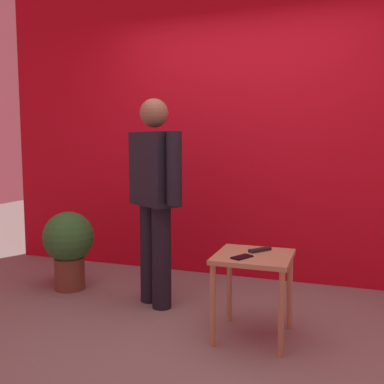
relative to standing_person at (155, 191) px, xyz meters
The scene contains 7 objects.
ground_plane 1.18m from the standing_person, 49.89° to the right, with size 12.00×12.00×0.00m, color gray.
back_wall_red 1.34m from the standing_person, 64.10° to the left, with size 5.07×0.12×3.32m, color red.
standing_person is the anchor object (origin of this frame).
side_table 1.01m from the standing_person, 21.74° to the right, with size 0.49×0.49×0.56m.
cell_phone 0.97m from the standing_person, 29.29° to the right, with size 0.07×0.14×0.01m, color black.
tv_remote 0.96m from the standing_person, 15.49° to the right, with size 0.04×0.17×0.02m, color black.
potted_plant 1.00m from the standing_person, behind, with size 0.44×0.44×0.69m.
Camera 1 is at (0.89, -2.52, 1.27)m, focal length 40.95 mm.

